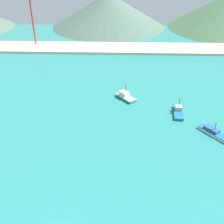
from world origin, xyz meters
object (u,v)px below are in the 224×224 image
fishing_boat_6 (125,96)px  fishing_boat_2 (214,133)px  radio_tower (32,17)px  fishing_boat_3 (178,111)px

fishing_boat_6 → fishing_boat_2: bearing=-39.4°
fishing_boat_2 → radio_tower: bearing=132.5°
fishing_boat_6 → radio_tower: radio_tower is taller
fishing_boat_2 → fishing_boat_3: fishing_boat_3 is taller
fishing_boat_2 → fishing_boat_3: bearing=126.0°
fishing_boat_2 → radio_tower: (-77.45, 84.66, 15.03)m
fishing_boat_3 → radio_tower: 101.23m
fishing_boat_2 → radio_tower: radio_tower is taller
fishing_boat_2 → fishing_boat_6: fishing_boat_6 is taller
radio_tower → fishing_boat_3: bearing=-46.6°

